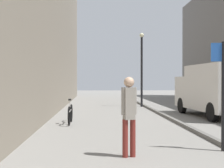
{
  "coord_description": "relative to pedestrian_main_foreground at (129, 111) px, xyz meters",
  "views": [
    {
      "loc": [
        -1.67,
        -2.47,
        1.67
      ],
      "look_at": [
        -0.71,
        14.62,
        1.5
      ],
      "focal_mm": 49.88,
      "sensor_mm": 36.0,
      "label": 1
    }
  ],
  "objects": [
    {
      "name": "ground_plane",
      "position": [
        0.92,
        7.72,
        -1.01
      ],
      "size": [
        80.0,
        80.0,
        0.0
      ],
      "primitive_type": "plane",
      "color": "gray"
    },
    {
      "name": "lamp_post",
      "position": [
        2.29,
        13.18,
        1.71
      ],
      "size": [
        0.28,
        0.28,
        4.76
      ],
      "color": "black",
      "rests_on": "ground_plane"
    },
    {
      "name": "street_sign_post",
      "position": [
        2.31,
        0.45,
        0.53
      ],
      "size": [
        0.6,
        0.1,
        2.6
      ],
      "rotation": [
        0.0,
        0.0,
        3.04
      ],
      "color": "black",
      "rests_on": "ground_plane"
    },
    {
      "name": "pedestrian_main_foreground",
      "position": [
        0.0,
        0.0,
        0.0
      ],
      "size": [
        0.34,
        0.24,
        1.76
      ],
      "rotation": [
        0.0,
        0.0,
        3.38
      ],
      "color": "maroon",
      "rests_on": "ground_plane"
    },
    {
      "name": "bicycle_leaning",
      "position": [
        -1.7,
        5.44,
        -0.63
      ],
      "size": [
        0.1,
        1.77,
        0.98
      ],
      "rotation": [
        0.0,
        0.0,
        -0.0
      ],
      "color": "black",
      "rests_on": "ground_plane"
    },
    {
      "name": "kerb_strip",
      "position": [
        2.5,
        7.72,
        -0.95
      ],
      "size": [
        0.16,
        40.0,
        0.12
      ],
      "primitive_type": "cube",
      "color": "#615F5B",
      "rests_on": "ground_plane"
    },
    {
      "name": "delivery_van",
      "position": [
        4.81,
        7.37,
        0.28
      ],
      "size": [
        2.4,
        5.16,
        2.41
      ],
      "rotation": [
        0.0,
        0.0,
        0.08
      ],
      "color": "silver",
      "rests_on": "ground_plane"
    }
  ]
}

